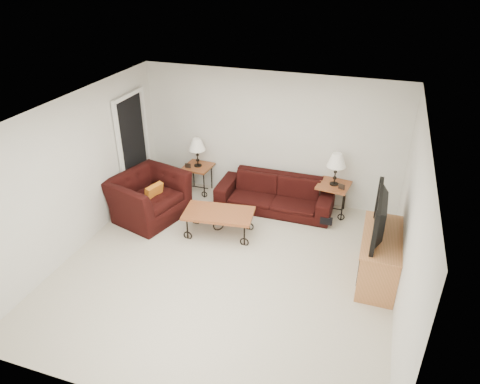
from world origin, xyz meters
name	(u,v)px	position (x,y,z in m)	size (l,w,h in m)	color
ground	(226,269)	(0.00, 0.00, 0.00)	(5.00, 5.00, 0.00)	#BBB5A0
wall_back	(270,137)	(0.00, 2.50, 1.25)	(5.00, 0.02, 2.50)	silver
wall_front	(134,322)	(0.00, -2.50, 1.25)	(5.00, 0.02, 2.50)	silver
wall_left	(76,174)	(-2.50, 0.00, 1.25)	(0.02, 5.00, 2.50)	silver
wall_right	(410,230)	(2.50, 0.00, 1.25)	(0.02, 5.00, 2.50)	silver
ceiling	(223,115)	(0.00, 0.00, 2.50)	(5.00, 5.00, 0.00)	white
doorway	(134,149)	(-2.47, 1.65, 1.02)	(0.08, 0.94, 2.04)	black
sofa	(275,194)	(0.25, 2.02, 0.32)	(2.18, 0.85, 0.64)	black
side_table_left	(199,179)	(-1.39, 2.20, 0.29)	(0.53, 0.53, 0.58)	#974226
side_table_right	(332,199)	(1.31, 2.20, 0.30)	(0.56, 0.56, 0.61)	#974226
lamp_left	(197,153)	(-1.39, 2.20, 0.87)	(0.33, 0.33, 0.58)	black
lamp_right	(336,169)	(1.31, 2.20, 0.91)	(0.34, 0.34, 0.61)	black
photo_frame_left	(188,166)	(-1.54, 2.05, 0.63)	(0.12, 0.02, 0.10)	black
photo_frame_right	(342,187)	(1.46, 2.05, 0.66)	(0.12, 0.02, 0.10)	black
coffee_table	(219,223)	(-0.44, 0.87, 0.22)	(1.18, 0.64, 0.44)	#974226
armchair	(148,197)	(-1.88, 1.02, 0.41)	(1.26, 1.10, 0.82)	black
throw_pillow	(154,194)	(-1.73, 0.97, 0.52)	(0.37, 0.10, 0.37)	orange
tv_stand	(379,257)	(2.23, 0.51, 0.38)	(0.53, 1.27, 0.76)	#C77B4A
television	(386,216)	(2.21, 0.51, 1.09)	(1.14, 0.15, 0.66)	black
backpack	(327,216)	(1.30, 1.72, 0.21)	(0.33, 0.25, 0.42)	black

